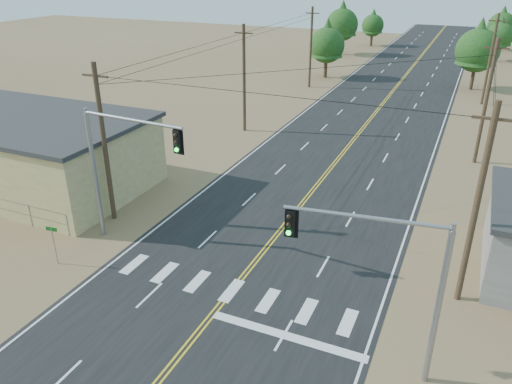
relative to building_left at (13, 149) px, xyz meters
The scene contains 17 objects.
road 26.52m from the building_left, 37.30° to the left, with size 15.00×200.00×0.02m, color black.
building_left is the anchor object (origin of this frame).
utility_pole_left_near 11.00m from the building_left, 10.78° to the right, with size 1.80×0.30×10.00m.
utility_pole_left_mid 21.00m from the building_left, 59.74° to the left, with size 1.80×0.30×10.00m.
utility_pole_left_far 39.51m from the building_left, 74.55° to the left, with size 1.80×0.30×10.00m.
utility_pole_right_near 31.67m from the building_left, ahead, with size 1.80×0.30×10.00m.
utility_pole_right_mid 36.37m from the building_left, 29.74° to the left, with size 1.80×0.30×10.00m.
utility_pole_right_far 49.43m from the building_left, 50.34° to the left, with size 1.80×0.30×10.00m.
signal_mast_left 14.07m from the building_left, 17.45° to the right, with size 6.55×0.84×7.91m.
signal_mast_right 30.23m from the building_left, 16.17° to the right, with size 6.01×1.17×7.12m.
street_sign 13.50m from the building_left, 34.49° to the right, with size 0.68×0.11×2.29m.
tree_left_near 45.87m from the building_left, 76.46° to the left, with size 4.86×4.86×8.10m.
tree_left_mid 64.43m from the building_left, 83.18° to the left, with size 5.45×5.45×9.08m.
tree_left_far 76.47m from the building_left, 82.05° to the left, with size 4.12×4.12×6.86m.
tree_right_near 54.33m from the building_left, 56.43° to the left, with size 5.35×5.35×8.92m.
tree_right_mid 75.39m from the building_left, 64.30° to the left, with size 4.29×4.29×7.15m.
tree_right_far 86.03m from the building_left, 67.48° to the left, with size 4.75×4.75×7.92m.
Camera 1 is at (9.53, -10.48, 15.26)m, focal length 35.00 mm.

